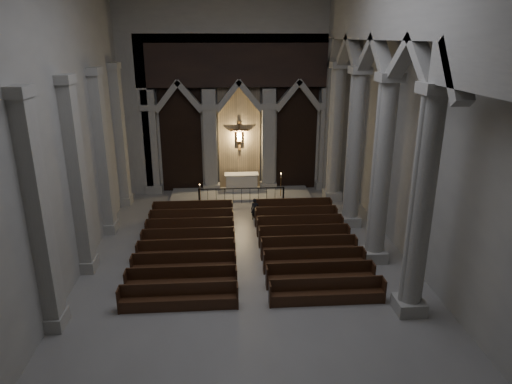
% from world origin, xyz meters
% --- Properties ---
extents(room, '(24.00, 24.10, 12.00)m').
position_xyz_m(room, '(0.00, 0.00, 7.60)').
color(room, gray).
rests_on(room, ground).
extents(sanctuary_wall, '(14.00, 0.77, 12.00)m').
position_xyz_m(sanctuary_wall, '(0.00, 11.54, 6.62)').
color(sanctuary_wall, '#A4A299').
rests_on(sanctuary_wall, ground).
extents(right_arcade, '(1.00, 24.00, 12.00)m').
position_xyz_m(right_arcade, '(5.50, 1.33, 7.83)').
color(right_arcade, '#A4A299').
rests_on(right_arcade, ground).
extents(left_pilasters, '(0.60, 13.00, 8.03)m').
position_xyz_m(left_pilasters, '(-6.75, 3.50, 3.91)').
color(left_pilasters, '#A4A299').
rests_on(left_pilasters, ground).
extents(sanctuary_step, '(8.50, 2.60, 0.15)m').
position_xyz_m(sanctuary_step, '(0.00, 10.60, 0.07)').
color(sanctuary_step, '#A4A299').
rests_on(sanctuary_step, ground).
extents(altar, '(2.11, 0.85, 1.07)m').
position_xyz_m(altar, '(0.09, 11.14, 0.69)').
color(altar, beige).
rests_on(altar, sanctuary_step).
extents(altar_rail, '(5.04, 0.09, 0.99)m').
position_xyz_m(altar_rail, '(-0.00, 9.07, 0.66)').
color(altar_rail, black).
rests_on(altar_rail, ground).
extents(candle_stand_left, '(0.22, 0.22, 1.29)m').
position_xyz_m(candle_stand_left, '(-2.40, 8.98, 0.35)').
color(candle_stand_left, olive).
rests_on(candle_stand_left, ground).
extents(candle_stand_right, '(0.27, 0.27, 1.60)m').
position_xyz_m(candle_stand_right, '(2.41, 9.83, 0.43)').
color(candle_stand_right, olive).
rests_on(candle_stand_right, ground).
extents(pews, '(9.68, 9.14, 0.95)m').
position_xyz_m(pews, '(0.00, 2.62, 0.31)').
color(pews, black).
rests_on(pews, ground).
extents(worshipper, '(0.45, 0.32, 1.16)m').
position_xyz_m(worshipper, '(0.61, 6.59, 0.58)').
color(worshipper, black).
rests_on(worshipper, ground).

